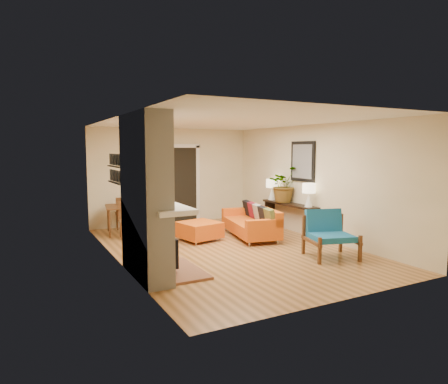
{
  "coord_description": "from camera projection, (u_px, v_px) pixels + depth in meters",
  "views": [
    {
      "loc": [
        -3.86,
        -7.11,
        2.04
      ],
      "look_at": [
        0.0,
        0.2,
        1.15
      ],
      "focal_mm": 32.0,
      "sensor_mm": 36.0,
      "label": 1
    }
  ],
  "objects": [
    {
      "name": "room_shell",
      "position": [
        202.0,
        179.0,
        10.72
      ],
      "size": [
        6.5,
        6.5,
        6.5
      ],
      "color": "#BC8048",
      "rests_on": "ground"
    },
    {
      "name": "fireplace",
      "position": [
        148.0,
        200.0,
        6.32
      ],
      "size": [
        1.09,
        1.68,
        2.6
      ],
      "color": "white",
      "rests_on": "ground"
    },
    {
      "name": "sofa",
      "position": [
        253.0,
        222.0,
        9.34
      ],
      "size": [
        1.19,
        2.05,
        0.76
      ],
      "color": "silver",
      "rests_on": "ground"
    },
    {
      "name": "ottoman",
      "position": [
        199.0,
        230.0,
        8.96
      ],
      "size": [
        0.96,
        0.96,
        0.41
      ],
      "color": "silver",
      "rests_on": "ground"
    },
    {
      "name": "blue_chair",
      "position": [
        328.0,
        231.0,
        7.6
      ],
      "size": [
        1.04,
        1.03,
        0.88
      ],
      "color": "brown",
      "rests_on": "ground"
    },
    {
      "name": "dining_table",
      "position": [
        122.0,
        211.0,
        9.65
      ],
      "size": [
        0.82,
        1.58,
        0.83
      ],
      "color": "brown",
      "rests_on": "ground"
    },
    {
      "name": "console_table",
      "position": [
        289.0,
        209.0,
        9.76
      ],
      "size": [
        0.34,
        1.85,
        0.72
      ],
      "color": "black",
      "rests_on": "ground"
    },
    {
      "name": "lamp_near",
      "position": [
        309.0,
        192.0,
        9.09
      ],
      "size": [
        0.3,
        0.3,
        0.54
      ],
      "color": "white",
      "rests_on": "console_table"
    },
    {
      "name": "lamp_far",
      "position": [
        272.0,
        187.0,
        10.38
      ],
      "size": [
        0.3,
        0.3,
        0.54
      ],
      "color": "white",
      "rests_on": "console_table"
    },
    {
      "name": "houseplant",
      "position": [
        284.0,
        184.0,
        9.89
      ],
      "size": [
        0.92,
        0.83,
        0.89
      ],
      "primitive_type": "imported",
      "rotation": [
        0.0,
        0.0,
        0.19
      ],
      "color": "#1E5919",
      "rests_on": "console_table"
    }
  ]
}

